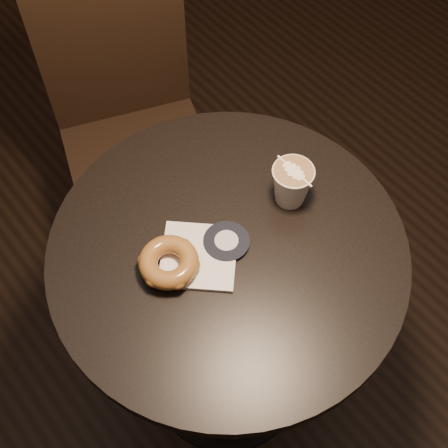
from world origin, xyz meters
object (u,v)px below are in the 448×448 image
object	(u,v)px
chair	(128,109)
latte_cup	(292,185)
cafe_table	(227,293)
doughnut	(169,262)
pastry_bag	(199,256)

from	to	relation	value
chair	latte_cup	size ratio (longest dim) A/B	10.45
cafe_table	doughnut	world-z (taller)	doughnut
latte_cup	cafe_table	bearing A→B (deg)	-176.42
cafe_table	latte_cup	size ratio (longest dim) A/B	8.12
cafe_table	chair	distance (m)	0.61
pastry_bag	cafe_table	bearing A→B (deg)	-65.77
doughnut	latte_cup	distance (m)	0.29
pastry_bag	latte_cup	world-z (taller)	latte_cup
latte_cup	pastry_bag	bearing A→B (deg)	177.62
chair	cafe_table	bearing A→B (deg)	-82.75
latte_cup	doughnut	bearing A→B (deg)	175.19
chair	latte_cup	world-z (taller)	chair
cafe_table	pastry_bag	size ratio (longest dim) A/B	5.31
pastry_bag	doughnut	world-z (taller)	doughnut
doughnut	latte_cup	xyz separation A→B (m)	(0.28, -0.02, 0.02)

